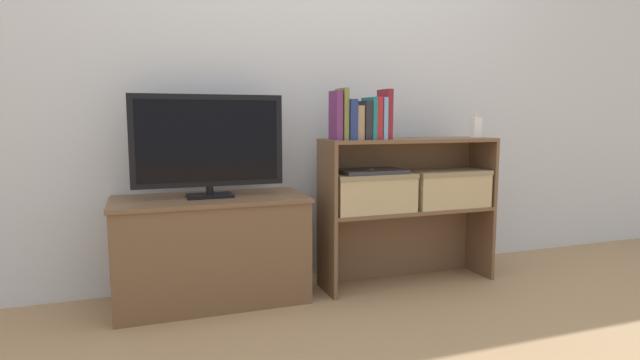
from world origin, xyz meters
The scene contains 19 objects.
ground_plane centered at (0.00, 0.00, 0.00)m, with size 16.00×16.00×0.00m, color #A37F56.
wall_back centered at (0.00, 0.47, 1.20)m, with size 10.00×0.05×2.40m.
tv_stand centered at (-0.55, 0.22, 0.27)m, with size 0.94×0.45×0.53m.
tv centered at (-0.55, 0.22, 0.80)m, with size 0.73×0.14×0.50m.
bookshelf_lower_tier centered at (0.52, 0.19, 0.27)m, with size 0.98×0.27×0.42m.
bookshelf_upper_tier centered at (0.52, 0.19, 0.67)m, with size 0.98×0.27×0.38m.
book_plum centered at (0.07, 0.10, 0.93)m, with size 0.03×0.12×0.25m.
book_olive centered at (0.11, 0.10, 0.94)m, with size 0.02×0.13×0.26m.
book_navy centered at (0.14, 0.10, 0.91)m, with size 0.04×0.16×0.20m.
book_tan centered at (0.19, 0.10, 0.89)m, with size 0.04×0.13×0.17m.
book_charcoal centered at (0.23, 0.10, 0.91)m, with size 0.04×0.15×0.20m.
book_teal centered at (0.26, 0.10, 0.91)m, with size 0.02×0.15×0.22m.
book_crimson centered at (0.29, 0.10, 0.92)m, with size 0.03×0.14×0.22m.
book_skyblue centered at (0.32, 0.10, 0.91)m, with size 0.02×0.15×0.22m.
book_maroon centered at (0.35, 0.10, 0.94)m, with size 0.03×0.14×0.26m.
baby_monitor centered at (0.95, 0.13, 0.86)m, with size 0.05×0.03×0.14m.
storage_basket_left centered at (0.28, 0.12, 0.53)m, with size 0.45×0.23×0.21m.
storage_basket_right centered at (0.75, 0.12, 0.53)m, with size 0.45×0.23×0.21m.
laptop centered at (0.28, 0.12, 0.64)m, with size 0.35×0.22×0.02m.
Camera 1 is at (-0.86, -2.26, 0.92)m, focal length 28.00 mm.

